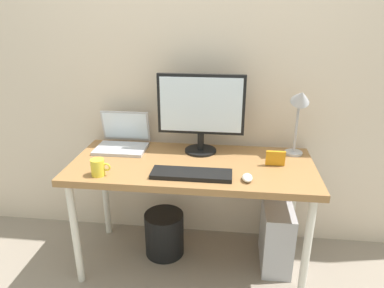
% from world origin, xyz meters
% --- Properties ---
extents(ground_plane, '(6.00, 6.00, 0.00)m').
position_xyz_m(ground_plane, '(0.00, 0.00, 0.00)').
color(ground_plane, gray).
extents(back_wall, '(4.40, 0.04, 2.60)m').
position_xyz_m(back_wall, '(0.00, 0.37, 1.30)').
color(back_wall, beige).
rests_on(back_wall, ground_plane).
extents(desk, '(1.43, 0.63, 0.71)m').
position_xyz_m(desk, '(0.00, 0.00, 0.65)').
color(desk, olive).
rests_on(desk, ground_plane).
extents(monitor, '(0.53, 0.20, 0.49)m').
position_xyz_m(monitor, '(0.03, 0.18, 0.99)').
color(monitor, black).
rests_on(monitor, desk).
extents(laptop, '(0.32, 0.27, 0.23)m').
position_xyz_m(laptop, '(-0.48, 0.20, 0.77)').
color(laptop, '#B2B2B7').
rests_on(laptop, desk).
extents(desk_lamp, '(0.11, 0.16, 0.44)m').
position_xyz_m(desk_lamp, '(0.62, 0.18, 1.02)').
color(desk_lamp, '#B2B2B7').
rests_on(desk_lamp, desk).
extents(keyboard, '(0.44, 0.14, 0.02)m').
position_xyz_m(keyboard, '(0.02, -0.17, 0.73)').
color(keyboard, black).
rests_on(keyboard, desk).
extents(mouse, '(0.06, 0.09, 0.03)m').
position_xyz_m(mouse, '(0.32, -0.19, 0.73)').
color(mouse, silver).
rests_on(mouse, desk).
extents(coffee_mug, '(0.11, 0.07, 0.09)m').
position_xyz_m(coffee_mug, '(-0.49, -0.22, 0.76)').
color(coffee_mug, yellow).
rests_on(coffee_mug, desk).
extents(photo_frame, '(0.11, 0.03, 0.09)m').
position_xyz_m(photo_frame, '(0.48, 0.02, 0.76)').
color(photo_frame, orange).
rests_on(photo_frame, desk).
extents(computer_tower, '(0.18, 0.36, 0.42)m').
position_xyz_m(computer_tower, '(0.54, 0.05, 0.21)').
color(computer_tower, '#B2B2B7').
rests_on(computer_tower, ground_plane).
extents(wastebasket, '(0.26, 0.26, 0.30)m').
position_xyz_m(wastebasket, '(-0.20, 0.07, 0.15)').
color(wastebasket, black).
rests_on(wastebasket, ground_plane).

